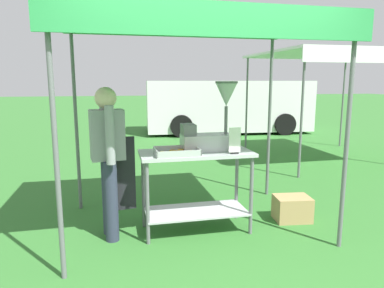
{
  "coord_description": "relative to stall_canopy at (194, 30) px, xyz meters",
  "views": [
    {
      "loc": [
        -0.85,
        -2.84,
        1.66
      ],
      "look_at": [
        0.03,
        1.03,
        0.96
      ],
      "focal_mm": 32.9,
      "sensor_mm": 36.0,
      "label": 1
    }
  ],
  "objects": [
    {
      "name": "ground_plane",
      "position": [
        -0.03,
        5.07,
        -2.2
      ],
      "size": [
        70.0,
        70.0,
        0.0
      ],
      "primitive_type": "plane",
      "color": "#33702D"
    },
    {
      "name": "stall_canopy",
      "position": [
        0.0,
        0.0,
        0.0
      ],
      "size": [
        2.87,
        1.94,
        2.3
      ],
      "color": "slate",
      "rests_on": "ground"
    },
    {
      "name": "donut_cart",
      "position": [
        0.0,
        -0.1,
        -1.56
      ],
      "size": [
        1.23,
        0.57,
        0.91
      ],
      "color": "#B7B7BC",
      "rests_on": "ground"
    },
    {
      "name": "donut_tray",
      "position": [
        -0.23,
        -0.21,
        -1.28
      ],
      "size": [
        0.46,
        0.33,
        0.07
      ],
      "color": "#B7B7BC",
      "rests_on": "donut_cart"
    },
    {
      "name": "donut_fryer",
      "position": [
        0.19,
        -0.04,
        -1.02
      ],
      "size": [
        0.62,
        0.28,
        0.76
      ],
      "color": "#B7B7BC",
      "rests_on": "donut_cart"
    },
    {
      "name": "menu_sign",
      "position": [
        0.37,
        -0.29,
        -1.18
      ],
      "size": [
        0.13,
        0.05,
        0.28
      ],
      "color": "black",
      "rests_on": "donut_cart"
    },
    {
      "name": "vendor",
      "position": [
        -0.93,
        -0.07,
        -1.3
      ],
      "size": [
        0.46,
        0.54,
        1.61
      ],
      "color": "#2D3347",
      "rests_on": "ground"
    },
    {
      "name": "supply_crate",
      "position": [
        1.2,
        -0.08,
        -2.06
      ],
      "size": [
        0.45,
        0.36,
        0.3
      ],
      "color": "tan",
      "rests_on": "ground"
    },
    {
      "name": "van_white",
      "position": [
        2.87,
        7.42,
        -1.33
      ],
      "size": [
        5.43,
        2.42,
        1.69
      ],
      "color": "white",
      "rests_on": "ground"
    },
    {
      "name": "neighbour_tent",
      "position": [
        3.59,
        2.88,
        -0.02
      ],
      "size": [
        2.82,
        2.74,
        2.26
      ],
      "color": "slate",
      "rests_on": "ground"
    }
  ]
}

